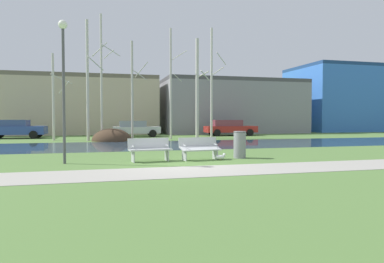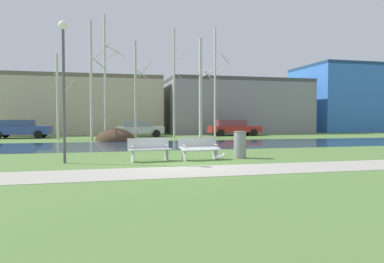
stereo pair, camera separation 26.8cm
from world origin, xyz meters
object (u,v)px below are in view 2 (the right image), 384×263
bench_left (150,149)px  seagull (220,157)px  streetlamp (63,68)px  parked_van_nearest_blue (20,128)px  trash_bin (240,144)px  parked_sedan_second_silver (139,128)px  bench_right (199,148)px  parked_hatch_third_red (233,127)px

bench_left → seagull: bearing=-6.8°
streetlamp → parked_van_nearest_blue: streetlamp is taller
bench_left → trash_bin: (3.69, 0.17, 0.09)m
streetlamp → parked_sedan_second_silver: bearing=76.7°
trash_bin → streetlamp: 7.32m
bench_right → parked_van_nearest_blue: size_ratio=0.36×
parked_sedan_second_silver → bench_right: bearing=-87.4°
bench_right → parked_hatch_third_red: parked_hatch_third_red is taller
bench_right → parked_van_nearest_blue: (-10.49, 17.85, 0.32)m
trash_bin → parked_van_nearest_blue: (-12.23, 17.69, 0.23)m
seagull → parked_van_nearest_blue: 21.38m
bench_right → parked_van_nearest_blue: parked_van_nearest_blue is taller
trash_bin → bench_left: bearing=-177.4°
seagull → parked_van_nearest_blue: size_ratio=0.10×
streetlamp → parked_van_nearest_blue: bearing=107.2°
bench_right → parked_hatch_third_red: 19.37m
bench_left → trash_bin: size_ratio=1.52×
seagull → parked_hatch_third_red: (7.17, 18.00, 0.65)m
seagull → parked_van_nearest_blue: parked_van_nearest_blue is taller
seagull → trash_bin: bearing=26.2°
trash_bin → parked_hatch_third_red: parked_hatch_third_red is taller
bench_right → trash_bin: bearing=5.4°
streetlamp → parked_hatch_third_red: streetlamp is taller
bench_left → trash_bin: trash_bin is taller
streetlamp → parked_sedan_second_silver: 18.37m
bench_right → streetlamp: size_ratio=0.33×
seagull → streetlamp: bearing=175.9°
bench_left → seagull: size_ratio=3.57×
bench_left → bench_right: same height
bench_left → parked_hatch_third_red: (9.87, 17.67, 0.31)m
seagull → parked_sedan_second_silver: (-1.57, 18.10, 0.61)m
parked_van_nearest_blue → parked_sedan_second_silver: 9.67m
parked_hatch_third_red → bench_right: bearing=-114.1°
trash_bin → parked_hatch_third_red: bearing=70.6°
bench_left → parked_van_nearest_blue: 19.79m
trash_bin → parked_hatch_third_red: (6.17, 17.51, 0.21)m
parked_van_nearest_blue → trash_bin: bearing=-55.3°
parked_sedan_second_silver → parked_hatch_third_red: 8.74m
trash_bin → parked_sedan_second_silver: size_ratio=0.26×
trash_bin → bench_right: bearing=-174.6°
parked_hatch_third_red → parked_van_nearest_blue: bearing=179.4°
streetlamp → trash_bin: bearing=0.6°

